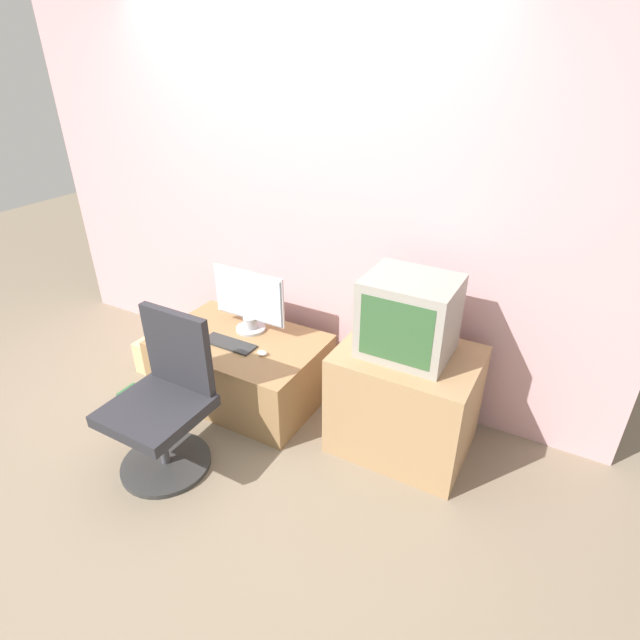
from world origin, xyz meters
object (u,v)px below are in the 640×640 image
at_px(cardboard_box_lower, 159,355).
at_px(crt_tv, 409,317).
at_px(keyboard, 229,344).
at_px(mouse, 262,353).
at_px(office_chair, 165,405).
at_px(book, 136,394).
at_px(main_monitor, 249,301).

bearing_deg(cardboard_box_lower, crt_tv, 3.96).
bearing_deg(keyboard, mouse, 0.34).
distance_m(office_chair, book, 0.85).
bearing_deg(cardboard_box_lower, office_chair, -41.10).
bearing_deg(mouse, office_chair, -109.40).
distance_m(crt_tv, book, 2.06).
bearing_deg(crt_tv, office_chair, -144.29).
xyz_separation_m(keyboard, crt_tv, (1.16, 0.16, 0.43)).
height_order(mouse, book, mouse).
relative_size(office_chair, cardboard_box_lower, 3.46).
height_order(mouse, crt_tv, crt_tv).
xyz_separation_m(keyboard, book, (-0.64, -0.31, -0.45)).
bearing_deg(book, keyboard, 25.82).
relative_size(mouse, office_chair, 0.07).
bearing_deg(crt_tv, cardboard_box_lower, -176.04).
xyz_separation_m(main_monitor, crt_tv, (1.15, -0.07, 0.22)).
height_order(cardboard_box_lower, book, cardboard_box_lower).
bearing_deg(office_chair, main_monitor, 92.04).
height_order(keyboard, book, keyboard).
height_order(office_chair, cardboard_box_lower, office_chair).
bearing_deg(office_chair, crt_tv, 35.71).
bearing_deg(book, mouse, 19.00).
bearing_deg(crt_tv, keyboard, -172.03).
bearing_deg(mouse, main_monitor, 138.00).
relative_size(office_chair, book, 4.42).
xyz_separation_m(cardboard_box_lower, book, (0.09, -0.34, -0.11)).
bearing_deg(main_monitor, mouse, -42.00).
relative_size(main_monitor, crt_tv, 1.14).
bearing_deg(keyboard, crt_tv, 7.97).
distance_m(keyboard, crt_tv, 1.25).
height_order(keyboard, mouse, mouse).
xyz_separation_m(keyboard, cardboard_box_lower, (-0.73, 0.03, -0.33)).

